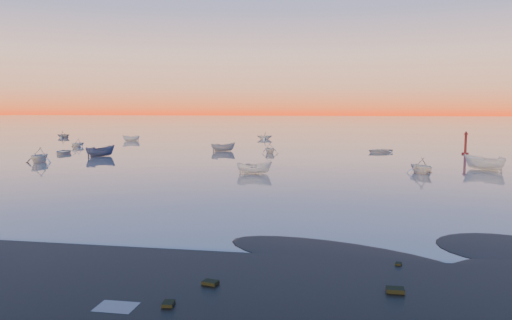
# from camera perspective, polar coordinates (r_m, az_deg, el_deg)

# --- Properties ---
(ground) EXTENTS (600.00, 600.00, 0.00)m
(ground) POSITION_cam_1_polar(r_m,az_deg,el_deg) (125.41, 7.18, 2.86)
(ground) COLOR #685D56
(ground) RESTS_ON ground
(mud_lobes) EXTENTS (140.00, 6.00, 0.07)m
(mud_lobes) POSITION_cam_1_polar(r_m,az_deg,el_deg) (25.80, -4.69, -9.14)
(mud_lobes) COLOR black
(mud_lobes) RESTS_ON ground
(moored_fleet) EXTENTS (124.00, 58.00, 1.20)m
(moored_fleet) POSITION_cam_1_polar(r_m,az_deg,el_deg) (78.62, 5.40, 1.05)
(moored_fleet) COLOR beige
(moored_fleet) RESTS_ON ground
(boat_near_center) EXTENTS (2.03, 3.80, 1.25)m
(boat_near_center) POSITION_cam_1_polar(r_m,az_deg,el_deg) (51.14, -0.19, -1.58)
(boat_near_center) COLOR beige
(boat_near_center) RESTS_ON ground
(boat_near_right) EXTENTS (3.93, 3.21, 1.26)m
(boat_near_right) POSITION_cam_1_polar(r_m,az_deg,el_deg) (54.31, 18.33, -1.44)
(boat_near_right) COLOR beige
(boat_near_right) RESTS_ON ground
(channel_marker) EXTENTS (0.99, 0.99, 3.52)m
(channel_marker) POSITION_cam_1_polar(r_m,az_deg,el_deg) (78.83, 22.83, 1.63)
(channel_marker) COLOR #3F0D0E
(channel_marker) RESTS_ON ground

